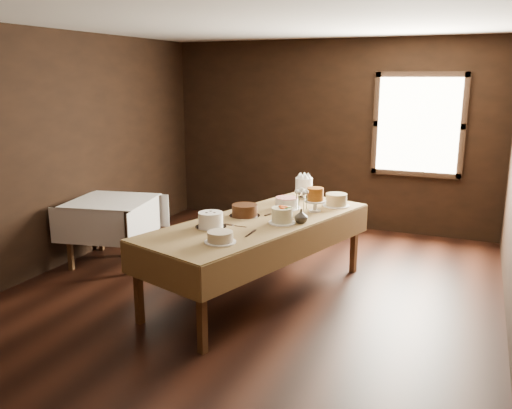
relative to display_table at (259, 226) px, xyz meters
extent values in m
cube|color=black|center=(-0.09, -0.07, -0.76)|extent=(5.00, 6.00, 0.01)
cube|color=beige|center=(-0.09, -0.07, 2.04)|extent=(5.00, 6.00, 0.01)
cube|color=black|center=(-0.09, 2.93, 0.64)|extent=(5.00, 0.02, 2.80)
cube|color=black|center=(-0.09, -3.07, 0.64)|extent=(5.00, 0.02, 2.80)
cube|color=black|center=(-2.59, -0.07, 0.64)|extent=(0.02, 6.00, 2.80)
cube|color=#FFEABF|center=(1.21, 2.87, 0.84)|extent=(1.10, 0.05, 1.30)
cube|color=#452A15|center=(-0.77, -1.05, -0.39)|extent=(0.08, 0.08, 0.75)
cube|color=#452A15|center=(-0.03, 1.31, -0.39)|extent=(0.08, 0.08, 0.75)
cube|color=#452A15|center=(0.03, -1.31, -0.39)|extent=(0.08, 0.08, 0.75)
cube|color=#452A15|center=(0.77, 1.05, -0.39)|extent=(0.08, 0.08, 0.75)
cube|color=#452A15|center=(0.00, 0.00, 0.03)|extent=(1.71, 2.78, 0.04)
cube|color=#A3804B|center=(0.00, 0.00, 0.06)|extent=(1.78, 2.85, 0.01)
cube|color=#452A15|center=(-2.36, -0.20, -0.39)|extent=(0.06, 0.06, 0.74)
cube|color=#452A15|center=(-2.51, 0.54, -0.39)|extent=(0.06, 0.06, 0.74)
cube|color=#452A15|center=(-1.62, -0.05, -0.39)|extent=(0.06, 0.06, 0.74)
cube|color=#452A15|center=(-1.77, 0.69, -0.39)|extent=(0.06, 0.06, 0.74)
cube|color=#452A15|center=(-2.06, 0.25, 0.00)|extent=(1.01, 1.01, 0.04)
cube|color=white|center=(-2.06, 0.25, 0.02)|extent=(1.10, 1.10, 0.01)
cylinder|color=silver|center=(0.12, 1.13, 0.12)|extent=(0.25, 0.25, 0.12)
cylinder|color=white|center=(0.12, 1.13, 0.25)|extent=(0.29, 0.29, 0.14)
cylinder|color=white|center=(0.58, 0.89, 0.07)|extent=(0.31, 0.31, 0.01)
cylinder|color=#C5B383|center=(0.58, 0.89, 0.14)|extent=(0.34, 0.34, 0.13)
cylinder|color=white|center=(0.10, 0.57, 0.07)|extent=(0.32, 0.32, 0.01)
cylinder|color=white|center=(0.10, 0.57, 0.13)|extent=(0.36, 0.36, 0.11)
cylinder|color=white|center=(0.43, 0.56, 0.13)|extent=(0.24, 0.24, 0.14)
cylinder|color=#A15517|center=(0.43, 0.56, 0.27)|extent=(0.25, 0.25, 0.14)
cylinder|color=silver|center=(-0.19, 0.07, 0.07)|extent=(0.33, 0.33, 0.01)
cylinder|color=#391C0B|center=(-0.19, 0.07, 0.13)|extent=(0.35, 0.35, 0.12)
cylinder|color=white|center=(0.26, -0.03, 0.07)|extent=(0.27, 0.27, 0.01)
cylinder|color=beige|center=(0.26, -0.03, 0.15)|extent=(0.28, 0.28, 0.15)
cylinder|color=silver|center=(-0.32, -0.45, 0.07)|extent=(0.31, 0.31, 0.01)
cylinder|color=white|center=(-0.32, -0.45, 0.14)|extent=(0.26, 0.26, 0.14)
cylinder|color=white|center=(-0.02, -0.84, 0.07)|extent=(0.28, 0.28, 0.01)
cylinder|color=beige|center=(-0.02, -0.84, 0.12)|extent=(0.33, 0.33, 0.09)
cube|color=silver|center=(-0.08, -0.31, 0.07)|extent=(0.24, 0.03, 0.01)
cube|color=silver|center=(0.12, -0.54, 0.07)|extent=(0.03, 0.24, 0.01)
cube|color=silver|center=(0.05, 0.32, 0.07)|extent=(0.09, 0.24, 0.01)
cube|color=silver|center=(0.33, 0.17, 0.07)|extent=(0.20, 0.18, 0.01)
cube|color=silver|center=(-0.38, -0.16, 0.07)|extent=(0.14, 0.22, 0.01)
imported|color=#2D2823|center=(0.44, 0.06, 0.13)|extent=(0.18, 0.18, 0.14)
camera|label=1|loc=(2.02, -4.85, 1.51)|focal=37.09mm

